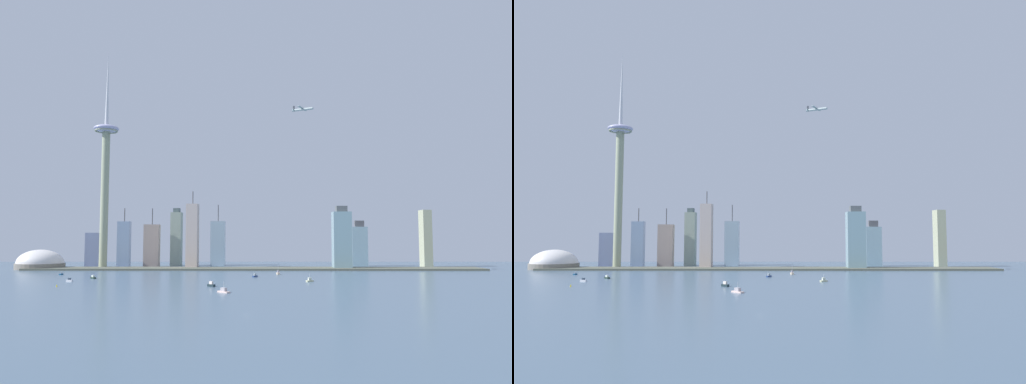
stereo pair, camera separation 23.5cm
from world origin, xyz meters
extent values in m
plane|color=#4B6277|center=(0.00, 0.00, 0.00)|extent=(6000.00, 6000.00, 0.00)
cube|color=#575A4C|center=(0.00, 439.35, 1.37)|extent=(688.80, 54.65, 2.75)
cylinder|color=#9AA282|center=(-238.07, 465.26, 111.56)|extent=(12.53, 12.53, 223.12)
ellipsoid|color=#ACABD2|center=(-238.07, 465.26, 223.12)|extent=(39.91, 39.91, 11.45)
torus|color=#9AA282|center=(-238.07, 465.26, 219.11)|extent=(36.21, 36.21, 2.29)
cone|color=silver|center=(-238.07, 465.26, 289.23)|extent=(6.26, 6.26, 120.77)
cylinder|color=gray|center=(-332.02, 453.98, 4.37)|extent=(74.11, 74.11, 8.73)
ellipsoid|color=silver|center=(-332.02, 453.98, 8.73)|extent=(70.40, 70.40, 41.77)
cube|color=#AAAD8B|center=(284.29, 508.93, 46.89)|extent=(14.36, 25.84, 93.77)
cube|color=slate|center=(-259.95, 494.67, 27.99)|extent=(27.82, 21.79, 55.98)
cube|color=#96A594|center=(-135.32, 542.44, 45.82)|extent=(17.89, 23.10, 91.64)
cube|color=#4C5C5E|center=(-135.32, 542.44, 95.28)|extent=(10.73, 13.86, 7.28)
cube|color=#91B1BD|center=(179.26, 533.19, 33.30)|extent=(26.27, 13.83, 66.61)
cube|color=#505054|center=(179.26, 533.19, 71.83)|extent=(15.76, 8.30, 10.44)
cube|color=#A08D82|center=(-172.86, 519.26, 35.06)|extent=(25.69, 14.92, 70.13)
cylinder|color=#4C4C51|center=(-172.86, 519.26, 83.68)|extent=(1.60, 1.60, 27.11)
cube|color=#9EB7C7|center=(-63.62, 546.50, 38.13)|extent=(24.46, 23.62, 76.26)
cylinder|color=#4C4C51|center=(-63.62, 546.50, 90.75)|extent=(1.60, 1.60, 28.97)
cube|color=#849ABC|center=(-212.97, 493.34, 37.23)|extent=(19.83, 13.91, 74.46)
cylinder|color=#4C4C51|center=(-212.97, 493.34, 85.33)|extent=(1.60, 1.60, 21.73)
cube|color=beige|center=(-97.29, 464.22, 50.52)|extent=(17.81, 26.55, 101.03)
cylinder|color=#4C4C51|center=(-97.29, 464.22, 111.13)|extent=(1.60, 1.60, 20.19)
cube|color=#84A7AF|center=(135.24, 448.52, 43.93)|extent=(27.77, 26.30, 87.87)
cube|color=#54595C|center=(135.24, 448.52, 92.39)|extent=(16.66, 15.78, 9.04)
cube|color=black|center=(-189.61, 273.34, 0.81)|extent=(9.30, 10.31, 1.61)
cube|color=silver|center=(-189.61, 273.34, 2.75)|extent=(4.71, 5.05, 2.27)
cube|color=#18517B|center=(-250.72, 331.50, 0.77)|extent=(3.43, 6.62, 1.53)
cube|color=#8F9FB3|center=(-250.72, 331.50, 2.50)|extent=(2.14, 3.01, 1.93)
cube|color=beige|center=(63.84, 231.93, 0.79)|extent=(8.88, 7.06, 1.58)
cube|color=silver|center=(63.84, 231.93, 3.07)|extent=(4.31, 3.76, 2.99)
cylinder|color=silver|center=(63.84, 231.93, 6.47)|extent=(0.24, 0.24, 3.82)
cube|color=beige|center=(32.96, 340.43, 1.14)|extent=(4.47, 9.35, 2.27)
cube|color=#9692A5|center=(32.96, 340.43, 3.66)|extent=(2.78, 4.24, 2.77)
cylinder|color=silver|center=(32.96, 340.43, 8.42)|extent=(0.24, 0.24, 6.74)
cube|color=beige|center=(-23.42, 122.51, 0.65)|extent=(12.30, 13.29, 1.30)
cube|color=#A49DA3|center=(-23.42, 122.51, 2.80)|extent=(6.22, 6.55, 2.99)
cylinder|color=silver|center=(-23.42, 122.51, 6.97)|extent=(0.24, 0.24, 5.35)
cube|color=white|center=(-200.85, 228.31, 1.11)|extent=(7.15, 3.69, 2.22)
cube|color=#293748|center=(-200.85, 228.31, 3.24)|extent=(3.27, 2.24, 2.03)
cube|color=#1A2930|center=(-39.75, 176.90, 1.18)|extent=(8.75, 8.56, 2.35)
cube|color=silver|center=(-39.75, 176.90, 3.79)|extent=(4.36, 4.30, 2.87)
cube|color=navy|center=(2.78, 297.38, 0.85)|extent=(6.72, 9.01, 1.70)
cube|color=#9DA7A8|center=(2.78, 297.38, 2.99)|extent=(3.49, 4.29, 2.59)
cone|color=yellow|center=(-193.23, 174.87, 1.20)|extent=(1.59, 1.59, 2.39)
cylinder|color=#A9BBBB|center=(71.58, 397.86, 236.61)|extent=(29.77, 16.27, 3.66)
sphere|color=#A9BBBB|center=(85.71, 391.39, 236.61)|extent=(3.66, 3.66, 3.66)
cube|color=#A9BBBB|center=(71.58, 397.86, 238.25)|extent=(17.01, 30.79, 0.50)
cube|color=#A9BBBB|center=(59.72, 403.30, 237.16)|extent=(7.24, 11.36, 0.40)
cube|color=#2D333D|center=(59.72, 403.30, 240.94)|extent=(2.77, 1.63, 5.00)
camera|label=1|loc=(8.22, -328.23, 49.25)|focal=35.23mm
camera|label=2|loc=(8.45, -328.23, 49.25)|focal=35.23mm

